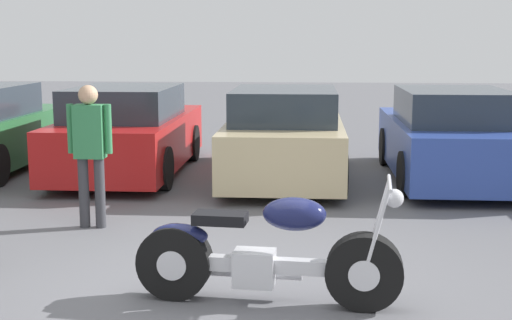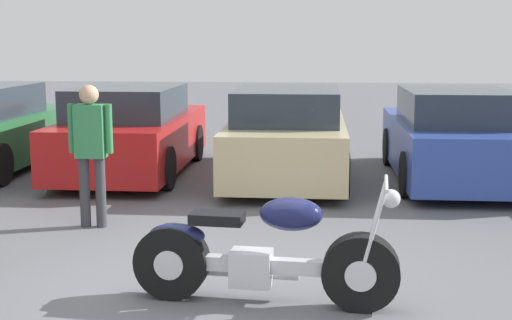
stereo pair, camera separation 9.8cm
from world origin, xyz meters
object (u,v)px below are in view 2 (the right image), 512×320
at_px(motorcycle, 261,255).
at_px(parked_car_red, 132,133).
at_px(parked_car_champagne, 287,137).
at_px(person_standing, 91,144).
at_px(parked_car_blue, 453,138).

relative_size(motorcycle, parked_car_red, 0.54).
height_order(motorcycle, parked_car_champagne, parked_car_champagne).
height_order(parked_car_red, parked_car_champagne, same).
height_order(parked_car_red, person_standing, person_standing).
height_order(parked_car_champagne, parked_car_blue, same).
distance_m(motorcycle, parked_car_champagne, 5.34).
distance_m(parked_car_blue, person_standing, 5.64).
distance_m(motorcycle, person_standing, 3.18).
bearing_deg(parked_car_blue, parked_car_champagne, -178.53).
height_order(parked_car_red, parked_car_blue, same).
relative_size(parked_car_red, person_standing, 2.49).
bearing_deg(parked_car_champagne, parked_car_blue, 1.47).
relative_size(motorcycle, parked_car_champagne, 0.54).
bearing_deg(parked_car_blue, parked_car_red, 177.85).
bearing_deg(parked_car_red, parked_car_champagne, -5.76).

